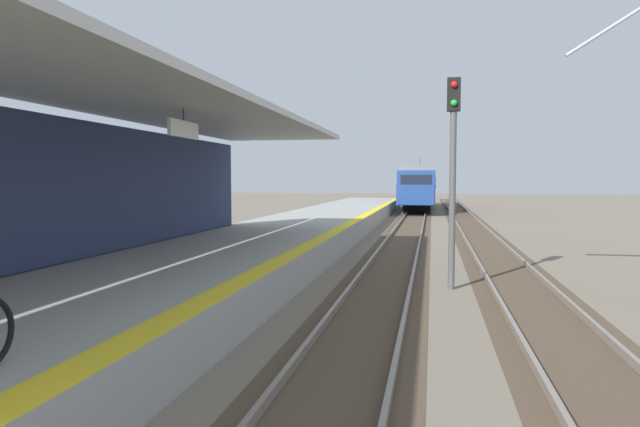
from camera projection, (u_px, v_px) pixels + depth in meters
station_platform at (243, 255)px, 17.16m from camera, size 5.00×80.00×0.91m
station_building_with_canopy at (36, 183)px, 10.76m from camera, size 4.85×24.00×4.43m
track_pair_nearest_platform at (397, 254)px, 20.24m from camera, size 2.34×120.00×0.16m
track_pair_middle at (496, 257)px, 19.58m from camera, size 2.34×120.00×0.16m
approaching_train at (419, 186)px, 51.28m from camera, size 2.93×19.60×4.76m
rail_signal_post at (453, 161)px, 13.85m from camera, size 0.32×0.34×5.20m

